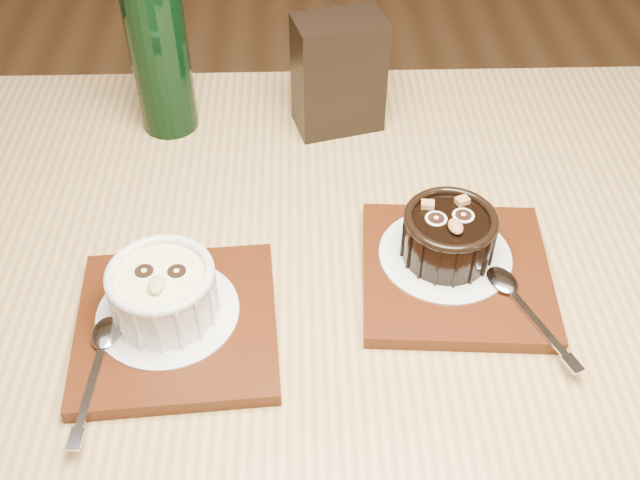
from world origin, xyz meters
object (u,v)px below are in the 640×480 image
Objects in this scene: tray_left at (177,325)px; condiment_stand at (338,74)px; ramekin_white at (163,290)px; green_bottle at (160,53)px; ramekin_dark at (449,234)px; table at (322,354)px; tray_right at (456,273)px.

tray_left is 1.29× the size of condiment_stand.
ramekin_white is 0.35m from condiment_stand.
tray_left is 0.04m from ramekin_white.
ramekin_white is 0.68× the size of condiment_stand.
condiment_stand is 0.56× the size of green_bottle.
ramekin_white is 1.07× the size of ramekin_dark.
green_bottle is at bearing 120.58° from table.
tray_left is 1.00× the size of tray_right.
tray_left is at bearing -165.36° from table.
ramekin_dark is at bearing 116.58° from tray_right.
ramekin_dark is at bearing -69.86° from condiment_stand.
condiment_stand reaches higher than tray_right.
table is at bearing -59.42° from green_bottle.
tray_left is at bearing -43.94° from ramekin_white.
tray_right is (0.27, 0.05, 0.00)m from tray_left.
table is at bearing -171.10° from ramekin_dark.
ramekin_dark is 0.39m from green_bottle.
green_bottle is at bearing 96.39° from tray_left.
ramekin_white reaches higher than table.
ramekin_white reaches higher than tray_right.
ramekin_dark reaches higher than tray_right.
condiment_stand is 0.21m from green_bottle.
tray_left reaches higher than table.
table is 4.85× the size of green_bottle.
ramekin_dark is 0.26m from condiment_stand.
green_bottle is (-0.20, 0.01, 0.03)m from condiment_stand.
table is 12.68× the size of ramekin_white.
tray_right is 0.72× the size of green_bottle.
tray_right is 0.29m from condiment_stand.
table is at bearing -172.39° from tray_right.
condiment_stand is at bearing 83.35° from table.
tray_left is 0.72× the size of green_bottle.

